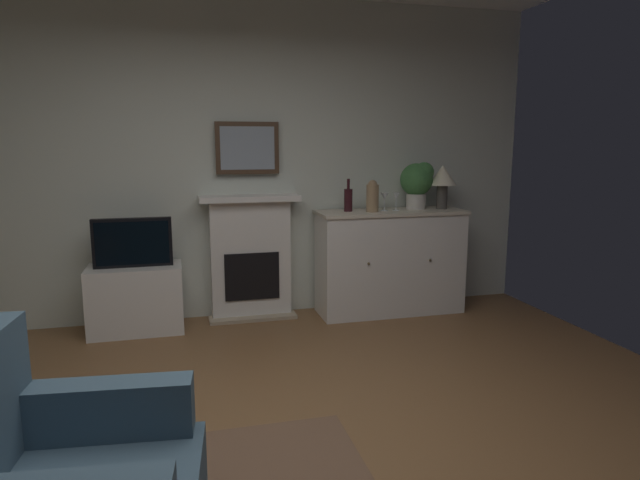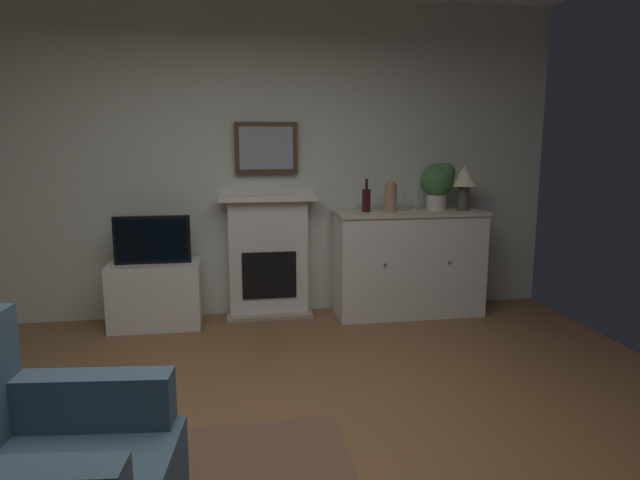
{
  "view_description": "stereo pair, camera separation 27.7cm",
  "coord_description": "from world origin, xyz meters",
  "px_view_note": "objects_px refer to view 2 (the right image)",
  "views": [
    {
      "loc": [
        -0.45,
        -2.34,
        1.54
      ],
      "look_at": [
        0.33,
        0.65,
        1.0
      ],
      "focal_mm": 30.84,
      "sensor_mm": 36.0,
      "label": 1
    },
    {
      "loc": [
        -0.18,
        -2.39,
        1.54
      ],
      "look_at": [
        0.33,
        0.65,
        1.0
      ],
      "focal_mm": 30.84,
      "sensor_mm": 36.0,
      "label": 2
    }
  ],
  "objects_px": {
    "wine_glass_left": "(403,198)",
    "tv_cabinet": "(156,295)",
    "fireplace_unit": "(268,256)",
    "table_lamp": "(464,179)",
    "vase_decorative": "(391,197)",
    "wine_bottle": "(366,200)",
    "wine_glass_center": "(416,198)",
    "tv_set": "(152,240)",
    "potted_plant_small": "(438,182)",
    "sideboard_cabinet": "(409,263)",
    "framed_picture": "(266,148)"
  },
  "relations": [
    {
      "from": "framed_picture",
      "to": "table_lamp",
      "type": "distance_m",
      "value": 1.8
    },
    {
      "from": "wine_glass_center",
      "to": "wine_glass_left",
      "type": "bearing_deg",
      "value": 177.23
    },
    {
      "from": "wine_glass_left",
      "to": "wine_bottle",
      "type": "bearing_deg",
      "value": 173.4
    },
    {
      "from": "wine_bottle",
      "to": "wine_glass_center",
      "type": "relative_size",
      "value": 1.76
    },
    {
      "from": "sideboard_cabinet",
      "to": "wine_glass_left",
      "type": "xyz_separation_m",
      "value": [
        -0.07,
        -0.0,
        0.59
      ]
    },
    {
      "from": "sideboard_cabinet",
      "to": "wine_glass_center",
      "type": "xyz_separation_m",
      "value": [
        0.04,
        -0.01,
        0.59
      ]
    },
    {
      "from": "fireplace_unit",
      "to": "wine_glass_center",
      "type": "bearing_deg",
      "value": -8.13
    },
    {
      "from": "fireplace_unit",
      "to": "table_lamp",
      "type": "bearing_deg",
      "value": -5.75
    },
    {
      "from": "vase_decorative",
      "to": "potted_plant_small",
      "type": "relative_size",
      "value": 0.65
    },
    {
      "from": "fireplace_unit",
      "to": "tv_cabinet",
      "type": "distance_m",
      "value": 1.02
    },
    {
      "from": "framed_picture",
      "to": "wine_glass_center",
      "type": "relative_size",
      "value": 3.33
    },
    {
      "from": "potted_plant_small",
      "to": "fireplace_unit",
      "type": "bearing_deg",
      "value": 175.08
    },
    {
      "from": "vase_decorative",
      "to": "wine_glass_left",
      "type": "bearing_deg",
      "value": 19.43
    },
    {
      "from": "wine_glass_center",
      "to": "tv_set",
      "type": "distance_m",
      "value": 2.3
    },
    {
      "from": "table_lamp",
      "to": "wine_glass_center",
      "type": "xyz_separation_m",
      "value": [
        -0.46,
        -0.01,
        -0.16
      ]
    },
    {
      "from": "framed_picture",
      "to": "potted_plant_small",
      "type": "bearing_deg",
      "value": -6.6
    },
    {
      "from": "tv_set",
      "to": "potted_plant_small",
      "type": "height_order",
      "value": "potted_plant_small"
    },
    {
      "from": "wine_glass_left",
      "to": "tv_cabinet",
      "type": "relative_size",
      "value": 0.22
    },
    {
      "from": "tv_cabinet",
      "to": "potted_plant_small",
      "type": "bearing_deg",
      "value": 0.69
    },
    {
      "from": "vase_decorative",
      "to": "table_lamp",
      "type": "bearing_deg",
      "value": 4.09
    },
    {
      "from": "tv_cabinet",
      "to": "sideboard_cabinet",
      "type": "bearing_deg",
      "value": -0.39
    },
    {
      "from": "table_lamp",
      "to": "tv_cabinet",
      "type": "relative_size",
      "value": 0.53
    },
    {
      "from": "sideboard_cabinet",
      "to": "fireplace_unit",
      "type": "bearing_deg",
      "value": 171.99
    },
    {
      "from": "fireplace_unit",
      "to": "framed_picture",
      "type": "relative_size",
      "value": 2.0
    },
    {
      "from": "wine_bottle",
      "to": "tv_set",
      "type": "relative_size",
      "value": 0.47
    },
    {
      "from": "table_lamp",
      "to": "tv_cabinet",
      "type": "height_order",
      "value": "table_lamp"
    },
    {
      "from": "wine_bottle",
      "to": "wine_glass_left",
      "type": "height_order",
      "value": "wine_bottle"
    },
    {
      "from": "sideboard_cabinet",
      "to": "wine_glass_left",
      "type": "relative_size",
      "value": 8.17
    },
    {
      "from": "sideboard_cabinet",
      "to": "potted_plant_small",
      "type": "relative_size",
      "value": 3.13
    },
    {
      "from": "wine_bottle",
      "to": "framed_picture",
      "type": "bearing_deg",
      "value": 167.73
    },
    {
      "from": "wine_glass_left",
      "to": "wine_glass_center",
      "type": "bearing_deg",
      "value": -2.77
    },
    {
      "from": "wine_glass_left",
      "to": "framed_picture",
      "type": "bearing_deg",
      "value": 169.27
    },
    {
      "from": "table_lamp",
      "to": "wine_glass_center",
      "type": "relative_size",
      "value": 2.42
    },
    {
      "from": "wine_glass_left",
      "to": "potted_plant_small",
      "type": "xyz_separation_m",
      "value": [
        0.34,
        0.05,
        0.13
      ]
    },
    {
      "from": "framed_picture",
      "to": "table_lamp",
      "type": "xyz_separation_m",
      "value": [
        1.76,
        -0.22,
        -0.28
      ]
    },
    {
      "from": "table_lamp",
      "to": "wine_glass_left",
      "type": "bearing_deg",
      "value": -179.64
    },
    {
      "from": "table_lamp",
      "to": "vase_decorative",
      "type": "relative_size",
      "value": 1.42
    },
    {
      "from": "fireplace_unit",
      "to": "wine_glass_center",
      "type": "xyz_separation_m",
      "value": [
        1.3,
        -0.19,
        0.52
      ]
    },
    {
      "from": "sideboard_cabinet",
      "to": "wine_glass_center",
      "type": "height_order",
      "value": "wine_glass_center"
    },
    {
      "from": "wine_bottle",
      "to": "wine_glass_left",
      "type": "xyz_separation_m",
      "value": [
        0.33,
        -0.04,
        0.01
      ]
    },
    {
      "from": "tv_set",
      "to": "potted_plant_small",
      "type": "bearing_deg",
      "value": 1.22
    },
    {
      "from": "wine_glass_center",
      "to": "potted_plant_small",
      "type": "relative_size",
      "value": 0.38
    },
    {
      "from": "tv_cabinet",
      "to": "wine_bottle",
      "type": "bearing_deg",
      "value": 0.61
    },
    {
      "from": "table_lamp",
      "to": "tv_set",
      "type": "height_order",
      "value": "table_lamp"
    },
    {
      "from": "vase_decorative",
      "to": "tv_cabinet",
      "type": "distance_m",
      "value": 2.19
    },
    {
      "from": "tv_cabinet",
      "to": "framed_picture",
      "type": "bearing_deg",
      "value": 12.01
    },
    {
      "from": "table_lamp",
      "to": "wine_bottle",
      "type": "relative_size",
      "value": 1.38
    },
    {
      "from": "wine_glass_left",
      "to": "vase_decorative",
      "type": "xyz_separation_m",
      "value": [
        -0.13,
        -0.05,
        0.02
      ]
    },
    {
      "from": "tv_cabinet",
      "to": "potted_plant_small",
      "type": "distance_m",
      "value": 2.67
    },
    {
      "from": "wine_glass_center",
      "to": "vase_decorative",
      "type": "bearing_deg",
      "value": -170.34
    }
  ]
}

